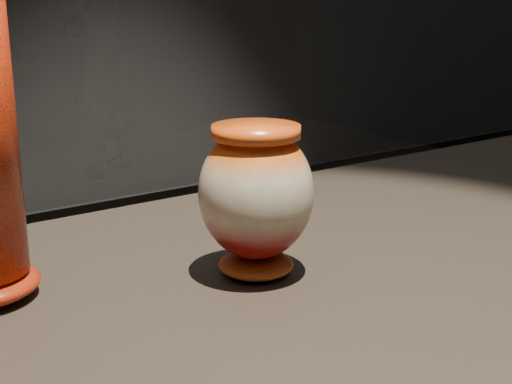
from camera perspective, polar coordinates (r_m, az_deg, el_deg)
main_vase at (r=0.85m, az=-0.00°, el=-0.22°), size 0.18×0.18×0.18m
visitor at (r=4.99m, az=-12.34°, el=11.18°), size 0.74×0.73×1.72m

